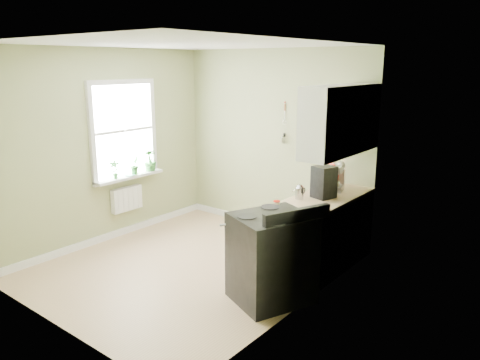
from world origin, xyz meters
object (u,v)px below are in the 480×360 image
Objects in this scene: stove at (272,257)px; stand_mixer at (337,179)px; coffee_maker at (324,183)px; kettle at (299,192)px.

stove is 2.99× the size of stand_mixer.
coffee_maker is at bearing -85.67° from stand_mixer.
stand_mixer is (-0.02, 1.46, 0.58)m from stove.
stand_mixer is at bearing 75.33° from kettle.
kettle is 0.45× the size of coffee_maker.
kettle is 0.32m from coffee_maker.
coffee_maker reaches higher than stand_mixer.
stove is at bearing -77.35° from kettle.
kettle is at bearing 102.65° from stove.
stand_mixer reaches higher than stove.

